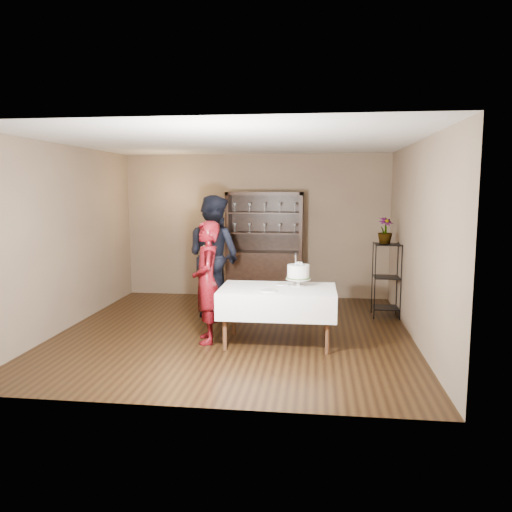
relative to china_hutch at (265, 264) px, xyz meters
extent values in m
plane|color=black|center=(-0.20, -2.25, -0.66)|extent=(5.00, 5.00, 0.00)
plane|color=silver|center=(-0.20, -2.25, 2.04)|extent=(5.00, 5.00, 0.00)
cube|color=brown|center=(-0.20, 0.25, 0.69)|extent=(5.00, 0.02, 2.70)
cube|color=brown|center=(-2.70, -2.25, 0.69)|extent=(0.02, 5.00, 2.70)
cube|color=brown|center=(2.30, -2.25, 0.69)|extent=(0.02, 5.00, 2.70)
cube|color=black|center=(0.00, -0.01, -0.21)|extent=(1.40, 0.48, 0.90)
cube|color=black|center=(0.00, 0.21, 0.79)|extent=(1.40, 0.03, 1.10)
cube|color=black|center=(0.00, -0.01, 1.31)|extent=(1.40, 0.48, 0.06)
cube|color=black|center=(0.00, -0.01, 0.59)|extent=(1.28, 0.42, 0.02)
cube|color=black|center=(0.00, -0.01, 0.96)|extent=(1.28, 0.42, 0.02)
cylinder|color=black|center=(1.88, -1.25, -0.06)|extent=(0.02, 0.02, 1.20)
cylinder|color=black|center=(2.28, -1.25, -0.06)|extent=(0.02, 0.02, 1.20)
cylinder|color=black|center=(1.88, -0.85, -0.06)|extent=(0.02, 0.02, 1.20)
cylinder|color=black|center=(2.28, -0.85, -0.06)|extent=(0.02, 0.02, 1.20)
cube|color=black|center=(2.08, -1.05, -0.51)|extent=(0.40, 0.40, 0.02)
cube|color=black|center=(2.08, -1.05, -0.01)|extent=(0.40, 0.40, 0.01)
cube|color=black|center=(2.08, -1.05, 0.52)|extent=(0.40, 0.40, 0.02)
cube|color=white|center=(0.46, -2.69, -0.08)|extent=(1.53, 0.95, 0.35)
cylinder|color=#4A2D1B|center=(-0.19, -3.05, -0.30)|extent=(0.06, 0.06, 0.72)
cylinder|color=#4A2D1B|center=(1.11, -3.04, -0.30)|extent=(0.06, 0.06, 0.72)
cylinder|color=#4A2D1B|center=(-0.20, -2.33, -0.30)|extent=(0.06, 0.06, 0.72)
cylinder|color=#4A2D1B|center=(1.11, -2.32, -0.30)|extent=(0.06, 0.06, 0.72)
imported|color=#360404|center=(-0.49, -2.71, 0.16)|extent=(0.54, 0.68, 1.64)
imported|color=black|center=(-0.69, -1.34, 0.31)|extent=(1.20, 1.12, 1.96)
cylinder|color=silver|center=(0.72, -2.53, 0.10)|extent=(0.18, 0.18, 0.01)
cylinder|color=silver|center=(0.72, -2.53, 0.14)|extent=(0.05, 0.05, 0.09)
cylinder|color=silver|center=(0.72, -2.53, 0.20)|extent=(0.33, 0.33, 0.01)
cylinder|color=#3F612E|center=(0.72, -2.53, 0.21)|extent=(0.32, 0.32, 0.02)
cylinder|color=white|center=(0.72, -2.53, 0.29)|extent=(0.38, 0.38, 0.18)
sphere|color=#5D81C7|center=(0.75, -2.53, 0.40)|extent=(0.02, 0.02, 0.02)
cube|color=silver|center=(0.68, -2.55, 0.45)|extent=(0.02, 0.02, 0.13)
cube|color=black|center=(0.68, -2.55, 0.53)|extent=(0.02, 0.02, 0.05)
cylinder|color=silver|center=(0.36, -2.91, 0.10)|extent=(0.29, 0.29, 0.01)
cylinder|color=silver|center=(0.51, -2.47, 0.10)|extent=(0.22, 0.22, 0.01)
imported|color=#3F612E|center=(2.04, -1.01, 0.73)|extent=(0.32, 0.32, 0.42)
camera|label=1|loc=(0.96, -9.14, 1.40)|focal=35.00mm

